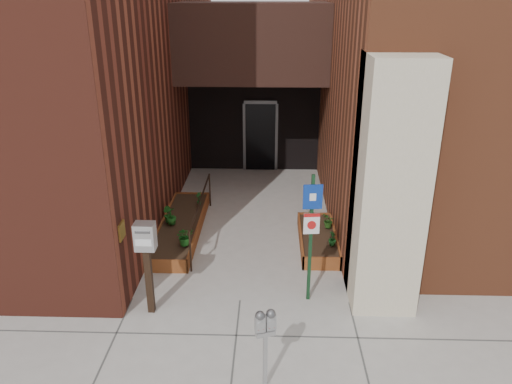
{
  "coord_description": "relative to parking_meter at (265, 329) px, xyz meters",
  "views": [
    {
      "loc": [
        0.54,
        -7.72,
        5.31
      ],
      "look_at": [
        0.24,
        1.8,
        1.43
      ],
      "focal_mm": 35.0,
      "sensor_mm": 36.0,
      "label": 1
    }
  ],
  "objects": [
    {
      "name": "parking_meter",
      "position": [
        0.0,
        0.0,
        0.0
      ],
      "size": [
        0.3,
        0.18,
        1.3
      ],
      "color": "#9E9EA0",
      "rests_on": "ground"
    },
    {
      "name": "planter_right",
      "position": [
        1.11,
        4.31,
        -0.87
      ],
      "size": [
        0.8,
        2.2,
        0.3
      ],
      "color": "brown",
      "rests_on": "ground"
    },
    {
      "name": "architecture",
      "position": [
        -0.67,
        9.01,
        3.97
      ],
      "size": [
        20.0,
        14.6,
        10.0
      ],
      "color": "maroon",
      "rests_on": "ground"
    },
    {
      "name": "ground",
      "position": [
        -0.49,
        2.11,
        -1.01
      ],
      "size": [
        80.0,
        80.0,
        0.0
      ],
      "primitive_type": "plane",
      "color": "#9E9991",
      "rests_on": "ground"
    },
    {
      "name": "shrub_right_b",
      "position": [
        0.97,
        5.08,
        -0.52
      ],
      "size": [
        0.24,
        0.24,
        0.36
      ],
      "primitive_type": "imported",
      "rotation": [
        0.0,
        0.0,
        2.84
      ],
      "color": "#1B5819",
      "rests_on": "planter_right"
    },
    {
      "name": "shrub_left_c",
      "position": [
        -2.22,
        4.67,
        -0.5
      ],
      "size": [
        0.32,
        0.32,
        0.41
      ],
      "primitive_type": "imported",
      "rotation": [
        0.0,
        0.0,
        4.05
      ],
      "color": "#1A5719",
      "rests_on": "planter_left"
    },
    {
      "name": "handrail",
      "position": [
        -1.54,
        4.76,
        -0.26
      ],
      "size": [
        0.04,
        3.34,
        0.9
      ],
      "color": "black",
      "rests_on": "ground"
    },
    {
      "name": "shrub_left_a",
      "position": [
        -1.74,
        3.68,
        -0.5
      ],
      "size": [
        0.48,
        0.48,
        0.4
      ],
      "primitive_type": "imported",
      "rotation": [
        0.0,
        0.0,
        0.41
      ],
      "color": "#1C621C",
      "rests_on": "planter_left"
    },
    {
      "name": "shrub_left_d",
      "position": [
        -1.74,
        5.78,
        -0.53
      ],
      "size": [
        0.25,
        0.25,
        0.35
      ],
      "primitive_type": "imported",
      "rotation": [
        0.0,
        0.0,
        5.27
      ],
      "color": "#16501B",
      "rests_on": "planter_left"
    },
    {
      "name": "planter_left",
      "position": [
        -2.04,
        4.81,
        -0.87
      ],
      "size": [
        0.9,
        3.6,
        0.3
      ],
      "color": "brown",
      "rests_on": "ground"
    },
    {
      "name": "shrub_left_b",
      "position": [
        -2.34,
        4.79,
        -0.52
      ],
      "size": [
        0.29,
        0.29,
        0.37
      ],
      "primitive_type": "imported",
      "rotation": [
        0.0,
        0.0,
        2.29
      ],
      "color": "#185217",
      "rests_on": "planter_left"
    },
    {
      "name": "sign_post",
      "position": [
        0.76,
        2.2,
        0.5
      ],
      "size": [
        0.33,
        0.09,
        2.45
      ],
      "color": "#13361C",
      "rests_on": "ground"
    },
    {
      "name": "shrub_right_c",
      "position": [
        1.36,
        4.59,
        -0.55
      ],
      "size": [
        0.36,
        0.36,
        0.32
      ],
      "primitive_type": "imported",
      "rotation": [
        0.0,
        0.0,
        4.43
      ],
      "color": "#245217",
      "rests_on": "planter_right"
    },
    {
      "name": "shrub_right_a",
      "position": [
        1.36,
        3.77,
        -0.56
      ],
      "size": [
        0.22,
        0.22,
        0.3
      ],
      "primitive_type": "imported",
      "rotation": [
        0.0,
        0.0,
        1.23
      ],
      "color": "#17521C",
      "rests_on": "planter_right"
    },
    {
      "name": "payment_dropbox",
      "position": [
        -2.04,
        1.75,
        0.24
      ],
      "size": [
        0.35,
        0.27,
        1.73
      ],
      "color": "black",
      "rests_on": "ground"
    }
  ]
}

